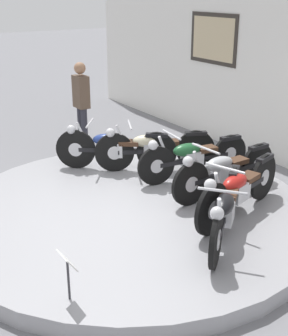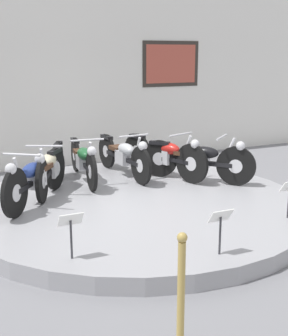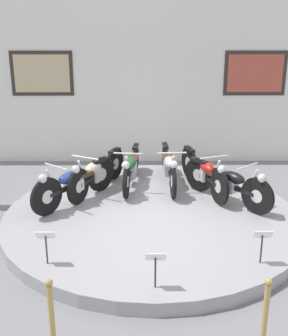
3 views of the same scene
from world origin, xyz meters
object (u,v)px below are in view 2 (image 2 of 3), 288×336
at_px(motorcycle_cream, 50,166).
at_px(info_placard_front_left, 71,226).
at_px(motorcycle_green, 83,159).
at_px(motorcycle_black, 199,159).
at_px(stanchion_post_left_of_entry, 181,315).
at_px(motorcycle_red, 165,154).
at_px(info_placard_front_centre, 221,222).
at_px(motorcycle_silver, 124,155).
at_px(motorcycle_blue, 36,176).

bearing_deg(motorcycle_cream, info_placard_front_left, -99.88).
relative_size(motorcycle_green, motorcycle_black, 1.25).
height_order(motorcycle_black, stanchion_post_left_of_entry, stanchion_post_left_of_entry).
relative_size(motorcycle_red, motorcycle_black, 1.24).
bearing_deg(motorcycle_red, info_placard_front_left, -133.57).
relative_size(motorcycle_red, info_placard_front_centre, 3.79).
height_order(motorcycle_cream, stanchion_post_left_of_entry, stanchion_post_left_of_entry).
xyz_separation_m(motorcycle_cream, motorcycle_black, (2.39, -0.54, 0.00)).
xyz_separation_m(motorcycle_cream, motorcycle_silver, (1.39, 0.32, -0.01)).
distance_m(motorcycle_green, info_placard_front_centre, 3.52).
xyz_separation_m(info_placard_front_centre, stanchion_post_left_of_entry, (-1.09, -1.07, -0.23)).
bearing_deg(motorcycle_black, info_placard_front_left, -144.02).
bearing_deg(info_placard_front_left, motorcycle_silver, 57.82).
distance_m(motorcycle_silver, stanchion_post_left_of_entry, 4.81).
bearing_deg(motorcycle_cream, motorcycle_blue, -123.02).
xyz_separation_m(motorcycle_green, info_placard_front_left, (-1.10, -2.92, -0.01)).
height_order(motorcycle_green, info_placard_front_centre, motorcycle_green).
relative_size(motorcycle_silver, stanchion_post_left_of_entry, 1.94).
xyz_separation_m(info_placard_front_left, info_placard_front_centre, (1.47, -0.58, 0.00)).
relative_size(info_placard_front_centre, stanchion_post_left_of_entry, 0.50).
bearing_deg(motorcycle_red, motorcycle_blue, -167.12).
height_order(motorcycle_blue, info_placard_front_left, motorcycle_blue).
relative_size(motorcycle_silver, info_placard_front_left, 3.87).
distance_m(motorcycle_silver, motorcycle_black, 1.32).
relative_size(motorcycle_black, info_placard_front_left, 3.06).
height_order(motorcycle_green, info_placard_front_left, motorcycle_green).
bearing_deg(info_placard_front_left, motorcycle_red, 46.43).
relative_size(motorcycle_silver, motorcycle_red, 1.02).
xyz_separation_m(motorcycle_green, info_placard_front_centre, (0.37, -3.50, -0.01)).
distance_m(info_placard_front_left, info_placard_front_centre, 1.58).
bearing_deg(motorcycle_blue, motorcycle_cream, 56.98).
relative_size(info_placard_front_left, info_placard_front_centre, 1.00).
bearing_deg(info_placard_front_centre, motorcycle_cream, 107.69).
relative_size(motorcycle_cream, info_placard_front_centre, 3.57).
relative_size(motorcycle_blue, motorcycle_cream, 0.89).
height_order(motorcycle_blue, motorcycle_black, motorcycle_blue).
relative_size(motorcycle_blue, motorcycle_green, 0.83).
height_order(motorcycle_cream, motorcycle_black, motorcycle_black).
distance_m(motorcycle_blue, motorcycle_black, 2.74).
bearing_deg(motorcycle_black, motorcycle_blue, -179.99).
bearing_deg(motorcycle_green, info_placard_front_centre, -83.93).
bearing_deg(stanchion_post_left_of_entry, motorcycle_silver, 72.23).
xyz_separation_m(motorcycle_silver, motorcycle_black, (1.00, -0.86, 0.01)).
bearing_deg(info_placard_front_centre, motorcycle_red, 72.40).
height_order(motorcycle_red, stanchion_post_left_of_entry, stanchion_post_left_of_entry).
height_order(motorcycle_green, motorcycle_black, motorcycle_black).
bearing_deg(info_placard_front_left, motorcycle_black, 35.98).
bearing_deg(motorcycle_silver, info_placard_front_centre, -96.03).
xyz_separation_m(motorcycle_blue, info_placard_front_left, (-0.10, -2.06, -0.03)).
bearing_deg(stanchion_post_left_of_entry, motorcycle_black, 56.38).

